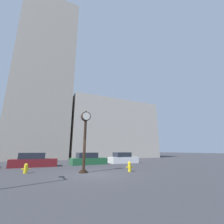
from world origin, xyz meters
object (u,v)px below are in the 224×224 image
car_white (123,159)px  fire_hydrant_near (26,168)px  car_green (88,159)px  street_clock (85,135)px  fire_hydrant_far (129,166)px  car_maroon (34,161)px

car_white → fire_hydrant_near: bearing=-154.2°
car_green → car_white: size_ratio=1.13×
street_clock → car_white: bearing=42.4°
fire_hydrant_near → fire_hydrant_far: (7.66, -2.68, 0.04)m
car_maroon → fire_hydrant_near: size_ratio=6.45×
street_clock → car_maroon: (-3.66, 6.64, -2.33)m
street_clock → car_maroon: size_ratio=1.08×
car_maroon → fire_hydrant_far: size_ratio=5.78×
car_maroon → car_white: 11.11m
car_maroon → car_green: car_maroon is taller
fire_hydrant_near → car_maroon: bearing=85.4°
car_maroon → car_green: size_ratio=1.05×
street_clock → car_white: (7.45, 6.80, -2.34)m
car_white → fire_hydrant_near: size_ratio=5.45×
car_maroon → fire_hydrant_far: (7.26, -7.68, -0.20)m
street_clock → fire_hydrant_far: size_ratio=6.23×
car_maroon → car_white: car_maroon is taller
car_green → car_white: car_white is taller
fire_hydrant_near → fire_hydrant_far: 8.12m
car_maroon → fire_hydrant_far: 10.57m
street_clock → car_green: (2.42, 6.82, -2.34)m
car_white → fire_hydrant_far: size_ratio=4.89×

